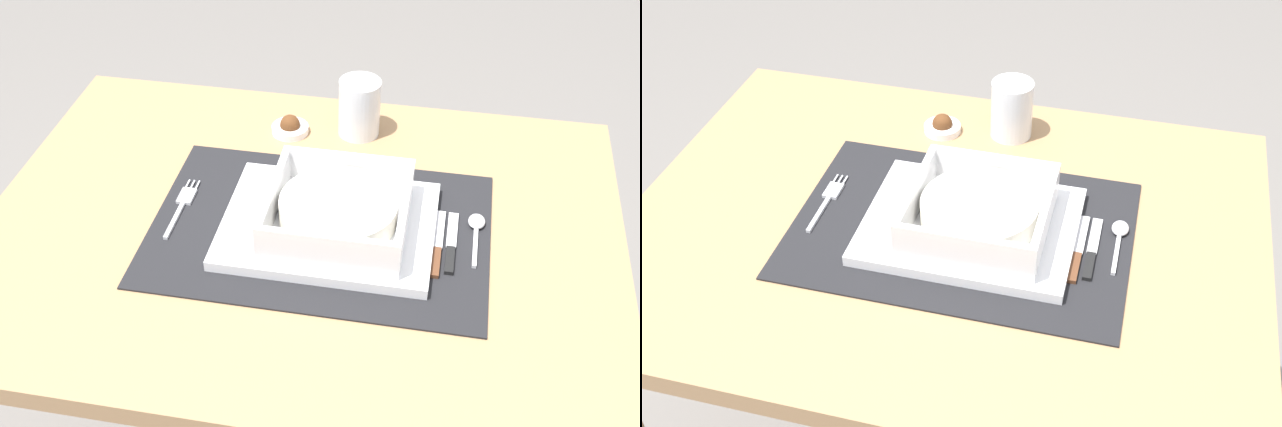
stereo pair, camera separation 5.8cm
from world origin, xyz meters
TOP-DOWN VIEW (x-y plane):
  - dining_table at (0.00, 0.00)m, footprint 0.91×0.70m
  - placemat at (0.03, -0.01)m, footprint 0.47×0.33m
  - serving_plate at (0.04, -0.01)m, footprint 0.29×0.23m
  - porridge_bowl at (0.06, -0.01)m, footprint 0.19×0.19m
  - fork at (-0.18, 0.01)m, footprint 0.02×0.14m
  - spoon at (0.25, 0.03)m, footprint 0.02×0.11m
  - butter_knife at (0.21, -0.01)m, footprint 0.01×0.13m
  - bread_knife at (0.19, -0.02)m, footprint 0.01×0.14m
  - drinking_glass at (0.05, 0.25)m, footprint 0.07×0.07m
  - condiment_saucer at (-0.06, 0.23)m, footprint 0.06×0.06m

SIDE VIEW (x-z plane):
  - dining_table at x=0.00m, z-range 0.26..1.00m
  - placemat at x=0.03m, z-range 0.75..0.75m
  - fork at x=-0.18m, z-range 0.75..0.76m
  - bread_knife at x=0.19m, z-range 0.75..0.76m
  - butter_knife at x=0.21m, z-range 0.75..0.76m
  - spoon at x=0.25m, z-range 0.75..0.76m
  - condiment_saucer at x=-0.06m, z-range 0.74..0.77m
  - serving_plate at x=0.04m, z-range 0.75..0.77m
  - porridge_bowl at x=0.06m, z-range 0.76..0.82m
  - drinking_glass at x=0.05m, z-range 0.74..0.84m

